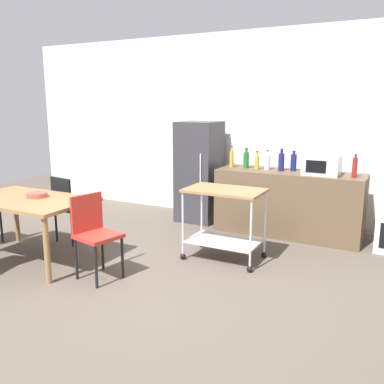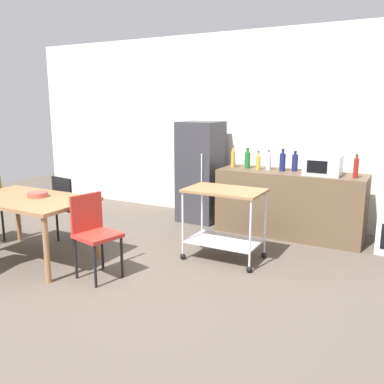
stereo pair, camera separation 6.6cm
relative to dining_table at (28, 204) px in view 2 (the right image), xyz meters
name	(u,v)px [view 2 (the right image)]	position (x,y,z in m)	size (l,w,h in m)	color
ground_plane	(124,293)	(1.54, -0.22, -0.67)	(12.00, 12.00, 0.00)	brown
back_wall	(246,127)	(1.54, 2.98, 0.78)	(8.40, 0.12, 2.90)	silver
kitchen_counter	(289,204)	(2.44, 2.38, -0.22)	(2.00, 0.64, 0.90)	brown
dining_table	(28,204)	(0.00, 0.00, 0.00)	(1.50, 0.90, 0.75)	olive
chair_black	(70,204)	(-0.04, 0.71, -0.15)	(0.46, 0.46, 0.89)	black
chair_red	(94,230)	(1.02, -0.03, -0.15)	(0.48, 0.48, 0.89)	#B72D23
refrigerator	(201,172)	(0.99, 2.48, 0.10)	(0.60, 0.63, 1.55)	#333338
kitchen_cart	(224,212)	(2.01, 1.09, -0.10)	(0.91, 0.57, 0.85)	olive
bottle_olive_oil	(233,159)	(1.57, 2.38, 0.36)	(0.06, 0.06, 0.31)	gold
bottle_sparkling_water	(247,160)	(1.78, 2.41, 0.35)	(0.08, 0.08, 0.29)	#1E6628
bottle_wine	(258,162)	(1.97, 2.35, 0.33)	(0.06, 0.06, 0.26)	gold
bottle_soda	(268,162)	(2.11, 2.39, 0.34)	(0.07, 0.07, 0.28)	silver
bottle_soy_sauce	(282,162)	(2.31, 2.39, 0.36)	(0.08, 0.08, 0.31)	navy
bottle_hot_sauce	(295,162)	(2.46, 2.48, 0.35)	(0.08, 0.08, 0.28)	navy
microwave	(323,165)	(2.87, 2.32, 0.36)	(0.46, 0.35, 0.26)	silver
bottle_vinegar	(356,168)	(3.28, 2.29, 0.36)	(0.06, 0.06, 0.30)	maroon
fruit_bowl	(38,194)	(0.07, 0.09, 0.11)	(0.23, 0.23, 0.05)	#B24C3F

